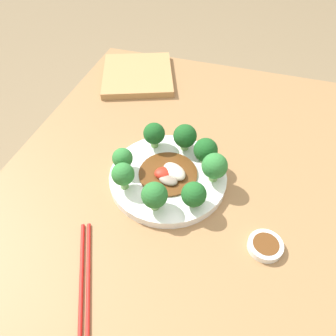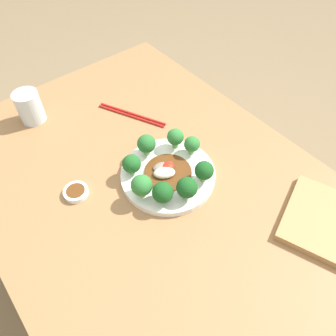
{
  "view_description": "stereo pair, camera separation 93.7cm",
  "coord_description": "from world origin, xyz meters",
  "px_view_note": "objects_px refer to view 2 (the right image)",
  "views": [
    {
      "loc": [
        -0.42,
        -0.1,
        1.27
      ],
      "look_at": [
        0.04,
        0.05,
        0.74
      ],
      "focal_mm": 35.0,
      "sensor_mm": 36.0,
      "label": 1
    },
    {
      "loc": [
        0.48,
        -0.31,
        1.43
      ],
      "look_at": [
        0.04,
        0.05,
        0.74
      ],
      "focal_mm": 35.0,
      "sensor_mm": 36.0,
      "label": 2
    }
  ],
  "objects_px": {
    "broccoli_east": "(187,188)",
    "chopsticks": "(132,115)",
    "broccoli_northwest": "(175,137)",
    "stirfry_center": "(166,171)",
    "broccoli_west": "(146,144)",
    "broccoli_north": "(192,144)",
    "plate": "(168,175)",
    "broccoli_southwest": "(132,164)",
    "cutting_board": "(334,225)",
    "broccoli_northeast": "(204,171)",
    "drinking_glass": "(30,107)",
    "sauce_dish": "(76,192)",
    "broccoli_south": "(142,186)",
    "broccoli_southeast": "(163,193)"
  },
  "relations": [
    {
      "from": "broccoli_east",
      "to": "chopsticks",
      "type": "distance_m",
      "value": 0.38
    },
    {
      "from": "broccoli_northwest",
      "to": "stirfry_center",
      "type": "bearing_deg",
      "value": -53.91
    },
    {
      "from": "broccoli_west",
      "to": "broccoli_north",
      "type": "bearing_deg",
      "value": 51.93
    },
    {
      "from": "plate",
      "to": "broccoli_southwest",
      "type": "height_order",
      "value": "broccoli_southwest"
    },
    {
      "from": "broccoli_southwest",
      "to": "cutting_board",
      "type": "bearing_deg",
      "value": 33.23
    },
    {
      "from": "stirfry_center",
      "to": "chopsticks",
      "type": "relative_size",
      "value": 0.58
    },
    {
      "from": "cutting_board",
      "to": "chopsticks",
      "type": "bearing_deg",
      "value": -167.12
    },
    {
      "from": "broccoli_west",
      "to": "stirfry_center",
      "type": "xyz_separation_m",
      "value": [
        0.09,
        -0.0,
        -0.03
      ]
    },
    {
      "from": "broccoli_northeast",
      "to": "broccoli_east",
      "type": "bearing_deg",
      "value": -79.53
    },
    {
      "from": "plate",
      "to": "drinking_glass",
      "type": "height_order",
      "value": "drinking_glass"
    },
    {
      "from": "sauce_dish",
      "to": "broccoli_east",
      "type": "bearing_deg",
      "value": 46.76
    },
    {
      "from": "broccoli_east",
      "to": "broccoli_west",
      "type": "bearing_deg",
      "value": 176.5
    },
    {
      "from": "drinking_glass",
      "to": "broccoli_south",
      "type": "bearing_deg",
      "value": 10.69
    },
    {
      "from": "plate",
      "to": "cutting_board",
      "type": "height_order",
      "value": "same"
    },
    {
      "from": "broccoli_southwest",
      "to": "drinking_glass",
      "type": "relative_size",
      "value": 0.58
    },
    {
      "from": "broccoli_north",
      "to": "chopsticks",
      "type": "relative_size",
      "value": 0.26
    },
    {
      "from": "broccoli_east",
      "to": "cutting_board",
      "type": "bearing_deg",
      "value": 38.61
    },
    {
      "from": "broccoli_southeast",
      "to": "drinking_glass",
      "type": "bearing_deg",
      "value": -167.12
    },
    {
      "from": "plate",
      "to": "cutting_board",
      "type": "distance_m",
      "value": 0.44
    },
    {
      "from": "cutting_board",
      "to": "broccoli_northeast",
      "type": "bearing_deg",
      "value": -152.13
    },
    {
      "from": "plate",
      "to": "broccoli_north",
      "type": "height_order",
      "value": "broccoli_north"
    },
    {
      "from": "broccoli_northwest",
      "to": "sauce_dish",
      "type": "relative_size",
      "value": 0.98
    },
    {
      "from": "stirfry_center",
      "to": "cutting_board",
      "type": "height_order",
      "value": "stirfry_center"
    },
    {
      "from": "broccoli_southwest",
      "to": "broccoli_southeast",
      "type": "height_order",
      "value": "broccoli_southeast"
    },
    {
      "from": "broccoli_northwest",
      "to": "cutting_board",
      "type": "height_order",
      "value": "broccoli_northwest"
    },
    {
      "from": "broccoli_west",
      "to": "cutting_board",
      "type": "distance_m",
      "value": 0.52
    },
    {
      "from": "broccoli_west",
      "to": "cutting_board",
      "type": "height_order",
      "value": "broccoli_west"
    },
    {
      "from": "broccoli_west",
      "to": "drinking_glass",
      "type": "bearing_deg",
      "value": -152.99
    },
    {
      "from": "sauce_dish",
      "to": "broccoli_northwest",
      "type": "bearing_deg",
      "value": 81.18
    },
    {
      "from": "chopsticks",
      "to": "sauce_dish",
      "type": "bearing_deg",
      "value": -60.91
    },
    {
      "from": "chopsticks",
      "to": "sauce_dish",
      "type": "xyz_separation_m",
      "value": [
        0.16,
        -0.29,
        0.0
      ]
    },
    {
      "from": "broccoli_southeast",
      "to": "cutting_board",
      "type": "distance_m",
      "value": 0.43
    },
    {
      "from": "broccoli_southeast",
      "to": "cutting_board",
      "type": "relative_size",
      "value": 0.22
    },
    {
      "from": "broccoli_northwest",
      "to": "drinking_glass",
      "type": "relative_size",
      "value": 0.64
    },
    {
      "from": "broccoli_southwest",
      "to": "broccoli_south",
      "type": "height_order",
      "value": "broccoli_south"
    },
    {
      "from": "broccoli_west",
      "to": "broccoli_south",
      "type": "height_order",
      "value": "broccoli_south"
    },
    {
      "from": "broccoli_southwest",
      "to": "broccoli_northeast",
      "type": "xyz_separation_m",
      "value": [
        0.14,
        0.13,
        0.01
      ]
    },
    {
      "from": "broccoli_west",
      "to": "broccoli_southeast",
      "type": "xyz_separation_m",
      "value": [
        0.16,
        -0.07,
        -0.0
      ]
    },
    {
      "from": "broccoli_northeast",
      "to": "broccoli_south",
      "type": "distance_m",
      "value": 0.17
    },
    {
      "from": "broccoli_north",
      "to": "stirfry_center",
      "type": "distance_m",
      "value": 0.11
    },
    {
      "from": "broccoli_southwest",
      "to": "broccoli_north",
      "type": "distance_m",
      "value": 0.18
    },
    {
      "from": "broccoli_south",
      "to": "cutting_board",
      "type": "relative_size",
      "value": 0.24
    },
    {
      "from": "broccoli_west",
      "to": "broccoli_east",
      "type": "distance_m",
      "value": 0.19
    },
    {
      "from": "broccoli_north",
      "to": "stirfry_center",
      "type": "xyz_separation_m",
      "value": [
        0.01,
        -0.1,
        -0.03
      ]
    },
    {
      "from": "broccoli_southwest",
      "to": "cutting_board",
      "type": "distance_m",
      "value": 0.53
    },
    {
      "from": "stirfry_center",
      "to": "sauce_dish",
      "type": "bearing_deg",
      "value": -115.54
    },
    {
      "from": "broccoli_southwest",
      "to": "broccoli_east",
      "type": "relative_size",
      "value": 0.88
    },
    {
      "from": "broccoli_southwest",
      "to": "cutting_board",
      "type": "height_order",
      "value": "broccoli_southwest"
    },
    {
      "from": "drinking_glass",
      "to": "stirfry_center",
      "type": "bearing_deg",
      "value": 21.97
    },
    {
      "from": "broccoli_southeast",
      "to": "stirfry_center",
      "type": "distance_m",
      "value": 0.1
    }
  ]
}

